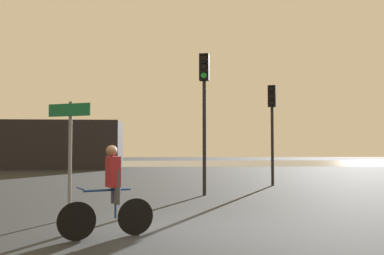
{
  "coord_description": "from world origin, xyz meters",
  "views": [
    {
      "loc": [
        -0.43,
        -8.3,
        1.58
      ],
      "look_at": [
        0.5,
        5.0,
        2.2
      ],
      "focal_mm": 40.0,
      "sensor_mm": 36.0,
      "label": 1
    }
  ],
  "objects_px": {
    "traffic_light_far_right": "(272,115)",
    "cyclist": "(111,191)",
    "direction_sign_post": "(70,142)",
    "distant_building": "(15,145)",
    "traffic_light_center": "(204,97)"
  },
  "relations": [
    {
      "from": "traffic_light_far_right",
      "to": "cyclist",
      "type": "xyz_separation_m",
      "value": [
        -5.47,
        -9.83,
        -2.09
      ]
    },
    {
      "from": "direction_sign_post",
      "to": "cyclist",
      "type": "bearing_deg",
      "value": 145.74
    },
    {
      "from": "distant_building",
      "to": "direction_sign_post",
      "type": "distance_m",
      "value": 24.6
    },
    {
      "from": "distant_building",
      "to": "traffic_light_far_right",
      "type": "relative_size",
      "value": 3.72
    },
    {
      "from": "distant_building",
      "to": "direction_sign_post",
      "type": "bearing_deg",
      "value": -68.89
    },
    {
      "from": "traffic_light_far_right",
      "to": "traffic_light_center",
      "type": "bearing_deg",
      "value": 69.18
    },
    {
      "from": "traffic_light_far_right",
      "to": "cyclist",
      "type": "bearing_deg",
      "value": 83.23
    },
    {
      "from": "traffic_light_center",
      "to": "cyclist",
      "type": "relative_size",
      "value": 2.9
    },
    {
      "from": "traffic_light_center",
      "to": "distant_building",
      "type": "bearing_deg",
      "value": -43.48
    },
    {
      "from": "traffic_light_far_right",
      "to": "direction_sign_post",
      "type": "distance_m",
      "value": 10.33
    },
    {
      "from": "traffic_light_far_right",
      "to": "traffic_light_center",
      "type": "distance_m",
      "value": 4.66
    },
    {
      "from": "traffic_light_far_right",
      "to": "cyclist",
      "type": "height_order",
      "value": "traffic_light_far_right"
    },
    {
      "from": "distant_building",
      "to": "traffic_light_center",
      "type": "bearing_deg",
      "value": -56.37
    },
    {
      "from": "distant_building",
      "to": "traffic_light_far_right",
      "type": "bearing_deg",
      "value": -44.3
    },
    {
      "from": "traffic_light_far_right",
      "to": "direction_sign_post",
      "type": "height_order",
      "value": "traffic_light_far_right"
    }
  ]
}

